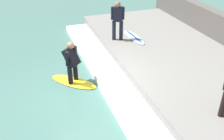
{
  "coord_description": "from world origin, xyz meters",
  "views": [
    {
      "loc": [
        -1.63,
        -6.88,
        4.87
      ],
      "look_at": [
        0.8,
        0.0,
        0.7
      ],
      "focal_mm": 42.0,
      "sensor_mm": 36.0,
      "label": 1
    }
  ],
  "objects_px": {
    "surfer_waiting_near": "(118,19)",
    "surfboard_waiting_near": "(134,37)",
    "surfboard_riding": "(74,82)",
    "surfer_riding": "(72,60)"
  },
  "relations": [
    {
      "from": "surfer_riding",
      "to": "surfboard_waiting_near",
      "type": "xyz_separation_m",
      "value": [
        3.07,
        1.87,
        -0.34
      ]
    },
    {
      "from": "surfer_waiting_near",
      "to": "surfboard_riding",
      "type": "bearing_deg",
      "value": -140.36
    },
    {
      "from": "surfer_riding",
      "to": "surfer_waiting_near",
      "type": "bearing_deg",
      "value": 39.64
    },
    {
      "from": "surfboard_waiting_near",
      "to": "surfboard_riding",
      "type": "bearing_deg",
      "value": -148.64
    },
    {
      "from": "surfer_waiting_near",
      "to": "surfer_riding",
      "type": "bearing_deg",
      "value": -140.36
    },
    {
      "from": "surfer_riding",
      "to": "surfboard_riding",
      "type": "bearing_deg",
      "value": 104.04
    },
    {
      "from": "surfer_waiting_near",
      "to": "surfboard_waiting_near",
      "type": "relative_size",
      "value": 0.93
    },
    {
      "from": "surfer_riding",
      "to": "surfer_waiting_near",
      "type": "distance_m",
      "value": 3.08
    },
    {
      "from": "surfboard_riding",
      "to": "surfboard_waiting_near",
      "type": "distance_m",
      "value": 3.63
    },
    {
      "from": "surfboard_riding",
      "to": "surfer_riding",
      "type": "bearing_deg",
      "value": -75.96
    }
  ]
}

